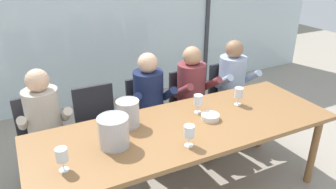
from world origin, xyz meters
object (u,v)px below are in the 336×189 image
Objects in this scene: chair_near_curtain at (42,133)px; person_beige_jumper at (46,124)px; dining_table at (186,133)px; tasting_bowl at (210,117)px; person_maroon_top at (195,93)px; person_pale_blue_shirt at (235,84)px; chair_center at (148,111)px; wine_glass_by_left_taster at (62,156)px; chair_near_window_right at (227,93)px; ice_bucket_primary at (128,113)px; ice_bucket_secondary at (114,131)px; wine_glass_near_bucket at (189,132)px; chair_right_of_center at (189,102)px; chair_left_of_center at (98,122)px; wine_glass_center_pour at (198,101)px; person_navy_polo at (151,102)px; wine_glass_by_right_taster at (239,93)px.

person_beige_jumper is at bearing -83.58° from chair_near_curtain.
tasting_bowl reaches higher than dining_table.
person_pale_blue_shirt is at bearing -4.08° from person_maroon_top.
dining_table is at bearing -34.54° from person_beige_jumper.
wine_glass_by_left_taster is at bearing -136.65° from chair_center.
chair_near_window_right is 3.76× the size of ice_bucket_primary.
person_pale_blue_shirt is 1.90m from ice_bucket_secondary.
chair_near_curtain is at bearing 174.39° from chair_near_window_right.
tasting_bowl is 0.47m from wine_glass_near_bucket.
chair_near_window_right is (0.56, 0.03, 0.00)m from chair_right_of_center.
chair_center is 1.16m from ice_bucket_secondary.
dining_table is 1.05m from chair_left_of_center.
chair_center is at bearing 82.70° from wine_glass_near_bucket.
chair_near_window_right is 5.38× the size of tasting_bowl.
wine_glass_center_pour reaches higher than tasting_bowl.
chair_center is at bearing 106.28° from wine_glass_center_pour.
wine_glass_by_left_taster and wine_glass_center_pour have the same top height.
person_beige_jumper is at bearing -176.37° from chair_right_of_center.
wine_glass_center_pour is at bearing -42.03° from chair_left_of_center.
chair_near_curtain is at bearing 177.85° from chair_right_of_center.
person_pale_blue_shirt is (1.10, 0.00, 0.00)m from person_navy_polo.
dining_table is 2.21× the size of person_pale_blue_shirt.
chair_left_of_center is 0.73× the size of person_maroon_top.
person_maroon_top reaches higher than wine_glass_center_pour.
ice_bucket_primary is (-1.53, -0.51, 0.21)m from person_pale_blue_shirt.
person_pale_blue_shirt is at bearing 0.13° from person_beige_jumper.
chair_near_curtain is at bearing 92.99° from wine_glass_by_left_taster.
ice_bucket_primary is 1.35× the size of wine_glass_by_right_taster.
wine_glass_by_right_taster is at bearing -37.94° from person_navy_polo.
chair_near_curtain is 3.59× the size of ice_bucket_secondary.
tasting_bowl is at bearing -40.31° from chair_near_curtain.
ice_bucket_secondary is (0.46, -0.92, 0.39)m from chair_near_curtain.
wine_glass_near_bucket is (-1.22, -1.01, 0.21)m from person_pale_blue_shirt.
person_navy_polo reaches higher than wine_glass_center_pour.
ice_bucket_secondary is (-0.20, -0.24, 0.01)m from ice_bucket_primary.
tasting_bowl is at bearing -0.38° from dining_table.
dining_table is 0.26m from tasting_bowl.
ice_bucket_secondary reaches higher than wine_glass_by_right_taster.
person_maroon_top is 1.83m from wine_glass_by_left_taster.
person_pale_blue_shirt is at bearing -12.88° from chair_right_of_center.
ice_bucket_secondary is at bearing -130.14° from ice_bucket_primary.
wine_glass_center_pour is (0.35, 0.44, -0.00)m from wine_glass_near_bucket.
wine_glass_by_right_taster is at bearing -121.41° from person_pale_blue_shirt.
wine_glass_near_bucket and wine_glass_by_right_taster have the same top height.
person_pale_blue_shirt is 5.12× the size of ice_bucket_primary.
wine_glass_near_bucket is at bearing -7.50° from wine_glass_by_left_taster.
person_pale_blue_shirt is (-0.01, -0.15, 0.17)m from chair_near_window_right.
person_beige_jumper is 0.92m from wine_glass_by_left_taster.
chair_right_of_center is (0.52, -0.01, 0.00)m from chair_center.
wine_glass_near_bucket is (0.42, -1.15, 0.39)m from chair_left_of_center.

